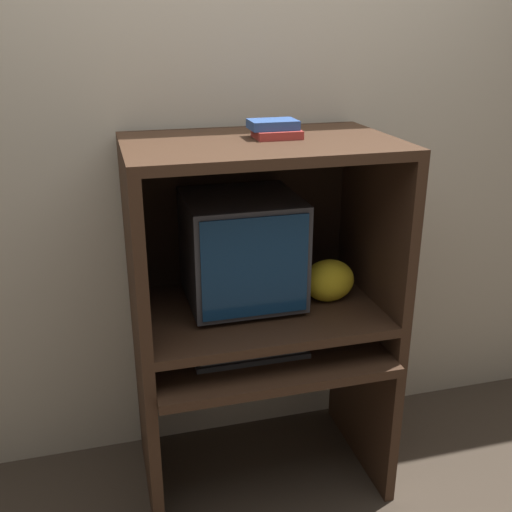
{
  "coord_description": "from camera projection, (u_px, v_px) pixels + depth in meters",
  "views": [
    {
      "loc": [
        -0.56,
        -1.69,
        1.8
      ],
      "look_at": [
        -0.02,
        0.31,
        1.0
      ],
      "focal_mm": 42.0,
      "sensor_mm": 36.0,
      "label": 1
    }
  ],
  "objects": [
    {
      "name": "wall_back",
      "position": [
        237.0,
        155.0,
        2.45
      ],
      "size": [
        6.0,
        0.06,
        2.6
      ],
      "color": "#B2A893",
      "rests_on": "ground_plane"
    },
    {
      "name": "desk_base",
      "position": [
        263.0,
        394.0,
        2.4
      ],
      "size": [
        0.96,
        0.66,
        0.65
      ],
      "color": "#382316",
      "rests_on": "ground_plane"
    },
    {
      "name": "desk_monitor_shelf",
      "position": [
        260.0,
        313.0,
        2.31
      ],
      "size": [
        0.96,
        0.62,
        0.14
      ],
      "color": "#382316",
      "rests_on": "desk_base"
    },
    {
      "name": "hutch_upper",
      "position": [
        258.0,
        198.0,
        2.18
      ],
      "size": [
        0.96,
        0.62,
        0.64
      ],
      "color": "#382316",
      "rests_on": "desk_monitor_shelf"
    },
    {
      "name": "crt_monitor",
      "position": [
        242.0,
        249.0,
        2.26
      ],
      "size": [
        0.42,
        0.41,
        0.42
      ],
      "color": "#333338",
      "rests_on": "desk_monitor_shelf"
    },
    {
      "name": "keyboard",
      "position": [
        251.0,
        354.0,
        2.21
      ],
      "size": [
        0.43,
        0.13,
        0.03
      ],
      "color": "#2D2D30",
      "rests_on": "desk_base"
    },
    {
      "name": "mouse",
      "position": [
        319.0,
        344.0,
        2.27
      ],
      "size": [
        0.07,
        0.05,
        0.03
      ],
      "color": "black",
      "rests_on": "desk_base"
    },
    {
      "name": "snack_bag",
      "position": [
        329.0,
        280.0,
        2.33
      ],
      "size": [
        0.2,
        0.15,
        0.17
      ],
      "color": "gold",
      "rests_on": "desk_monitor_shelf"
    },
    {
      "name": "book_stack",
      "position": [
        275.0,
        129.0,
        2.1
      ],
      "size": [
        0.17,
        0.14,
        0.06
      ],
      "color": "maroon",
      "rests_on": "hutch_upper"
    }
  ]
}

